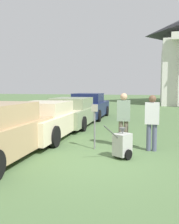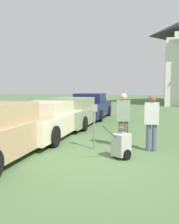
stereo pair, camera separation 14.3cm
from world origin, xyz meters
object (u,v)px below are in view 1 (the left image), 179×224
object	(u,v)px
parked_car_sage	(73,112)
parked_car_navy	(89,107)
person_supervisor	(152,119)
parked_car_cream	(46,120)
person_worker	(124,116)
parking_meter	(95,118)
equipment_cart	(122,144)

from	to	relation	value
parked_car_sage	parked_car_navy	size ratio (longest dim) A/B	1.11
parked_car_navy	person_supervisor	size ratio (longest dim) A/B	2.83
parked_car_cream	parked_car_sage	bearing A→B (deg)	87.40
person_worker	person_supervisor	bearing A→B (deg)	156.03
parked_car_sage	person_supervisor	xyz separation A→B (m)	(4.02, -4.30, 0.31)
parked_car_sage	person_worker	xyz separation A→B (m)	(3.12, -4.00, 0.34)
parked_car_cream	parking_meter	bearing A→B (deg)	-33.16
parked_car_navy	equipment_cart	world-z (taller)	parked_car_navy
parked_car_navy	person_worker	size ratio (longest dim) A/B	2.76
parked_car_cream	equipment_cart	xyz separation A→B (m)	(3.27, -2.18, -0.27)
parking_meter	person_supervisor	distance (m)	1.74
parked_car_cream	equipment_cart	bearing A→B (deg)	-36.21
person_worker	equipment_cart	bearing A→B (deg)	90.96
parked_car_sage	equipment_cart	bearing A→B (deg)	-61.14
parked_car_sage	person_supervisor	distance (m)	5.89
parking_meter	person_worker	bearing A→B (deg)	32.80
person_worker	person_supervisor	distance (m)	0.95
parked_car_navy	person_supervisor	world-z (taller)	person_supervisor
parked_car_navy	person_worker	bearing A→B (deg)	-68.70
parked_car_navy	parked_car_sage	bearing A→B (deg)	-92.59
parked_car_navy	person_worker	distance (m)	7.71
person_supervisor	equipment_cart	size ratio (longest dim) A/B	1.71
parked_car_sage	equipment_cart	size ratio (longest dim) A/B	5.38
person_supervisor	equipment_cart	world-z (taller)	person_supervisor
equipment_cart	parked_car_sage	bearing A→B (deg)	151.30
parked_car_cream	parked_car_navy	xyz separation A→B (m)	(-0.00, 6.22, 0.06)
parked_car_navy	person_supervisor	xyz separation A→B (m)	(4.02, -7.34, 0.25)
equipment_cart	parked_car_navy	bearing A→B (deg)	141.14
parked_car_navy	parking_meter	xyz separation A→B (m)	(2.29, -7.58, 0.25)
parked_car_sage	equipment_cart	xyz separation A→B (m)	(3.27, -5.35, -0.27)
person_supervisor	parked_car_navy	bearing A→B (deg)	-61.47
parked_car_sage	parking_meter	world-z (taller)	parked_car_sage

